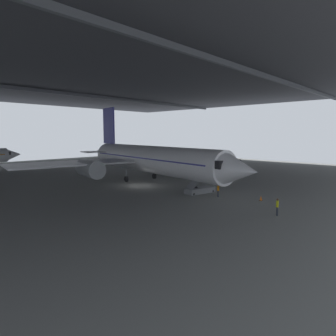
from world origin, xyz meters
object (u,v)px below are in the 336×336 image
(traffic_cone_orange, at_px, (261,198))
(boarding_stairs, at_px, (200,187))
(crew_worker_near_nose, at_px, (277,206))
(crew_worker_by_stairs, at_px, (218,190))
(airplane_main, at_px, (148,159))

(traffic_cone_orange, bearing_deg, boarding_stairs, 98.20)
(crew_worker_near_nose, bearing_deg, crew_worker_by_stairs, 69.68)
(airplane_main, relative_size, boarding_stairs, 8.32)
(boarding_stairs, distance_m, traffic_cone_orange, 7.87)
(crew_worker_by_stairs, bearing_deg, traffic_cone_orange, -70.91)
(boarding_stairs, distance_m, crew_worker_by_stairs, 3.12)
(airplane_main, distance_m, crew_worker_by_stairs, 14.65)
(airplane_main, xyz_separation_m, traffic_cone_orange, (-0.21, -18.98, -3.37))
(airplane_main, xyz_separation_m, crew_worker_by_stairs, (-1.84, -14.27, -2.78))
(boarding_stairs, height_order, crew_worker_near_nose, boarding_stairs)
(traffic_cone_orange, bearing_deg, crew_worker_near_nose, -140.89)
(crew_worker_near_nose, bearing_deg, boarding_stairs, 72.44)
(boarding_stairs, bearing_deg, crew_worker_by_stairs, -99.39)
(boarding_stairs, bearing_deg, airplane_main, 83.20)
(crew_worker_by_stairs, bearing_deg, boarding_stairs, 80.61)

